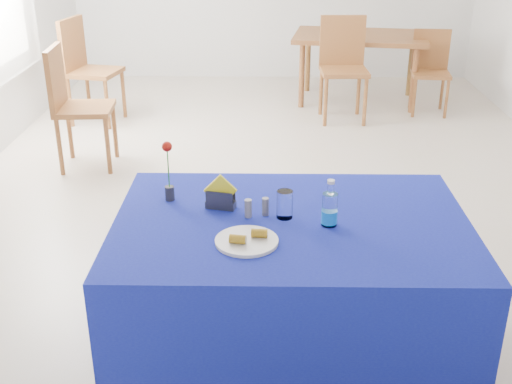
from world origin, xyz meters
TOP-DOWN VIEW (x-y plane):
  - floor at (0.00, 0.00)m, footprint 7.00×7.00m
  - plate at (-0.16, -2.44)m, footprint 0.27×0.27m
  - drinking_glass at (-0.00, -2.19)m, footprint 0.07×0.07m
  - salt_shaker at (-0.16, -2.19)m, footprint 0.03×0.03m
  - pepper_shaker at (-0.09, -2.17)m, footprint 0.03×0.03m
  - blue_table at (0.03, -2.22)m, footprint 1.60×1.10m
  - water_bottle at (0.19, -2.27)m, footprint 0.07×0.07m
  - napkin_holder at (-0.30, -2.10)m, footprint 0.15×0.08m
  - rose_vase at (-0.55, -2.01)m, footprint 0.05×0.05m
  - oak_table at (0.95, 2.37)m, footprint 1.56×1.13m
  - chair_bg_left at (0.70, 1.75)m, footprint 0.48×0.48m
  - chair_bg_right at (1.66, 1.99)m, footprint 0.42×0.42m
  - chair_win_a at (-1.69, 0.32)m, footprint 0.49×0.49m
  - chair_win_b at (-1.91, 1.57)m, footprint 0.55×0.55m
  - banana_pieces at (-0.15, -2.44)m, footprint 0.16×0.10m

SIDE VIEW (x-z plane):
  - floor at x=0.00m, z-range 0.00..0.00m
  - blue_table at x=0.03m, z-range 0.00..0.76m
  - chair_bg_right at x=1.66m, z-range 0.07..0.93m
  - chair_win_a at x=-1.69m, z-range 0.08..1.10m
  - chair_bg_left at x=0.70m, z-range 0.08..1.12m
  - chair_win_b at x=-1.91m, z-range 0.08..1.13m
  - oak_table at x=0.95m, z-range 0.30..1.06m
  - plate at x=-0.16m, z-range 0.76..0.77m
  - banana_pieces at x=-0.15m, z-range 0.77..0.81m
  - salt_shaker at x=-0.16m, z-range 0.76..0.84m
  - pepper_shaker at x=-0.09m, z-range 0.76..0.84m
  - napkin_holder at x=-0.30m, z-range 0.73..0.89m
  - drinking_glass at x=0.00m, z-range 0.76..0.89m
  - water_bottle at x=0.19m, z-range 0.72..0.94m
  - rose_vase at x=-0.55m, z-range 0.75..1.05m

